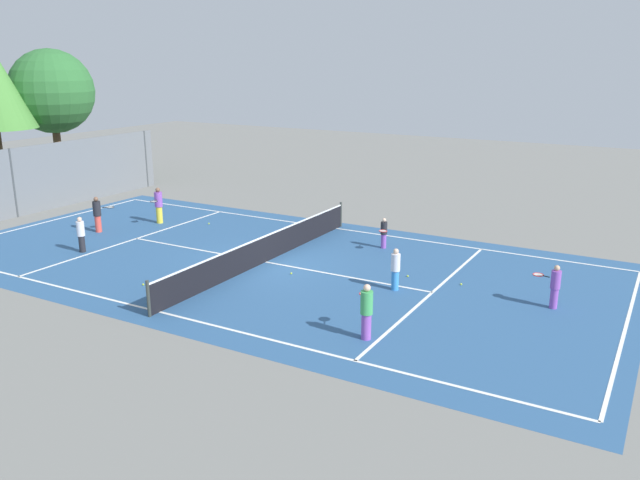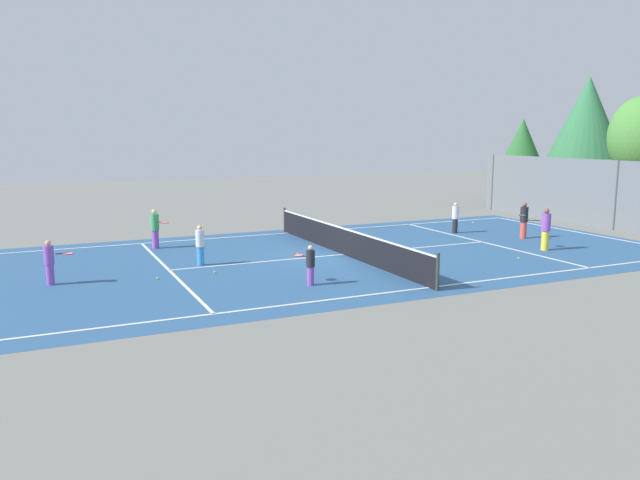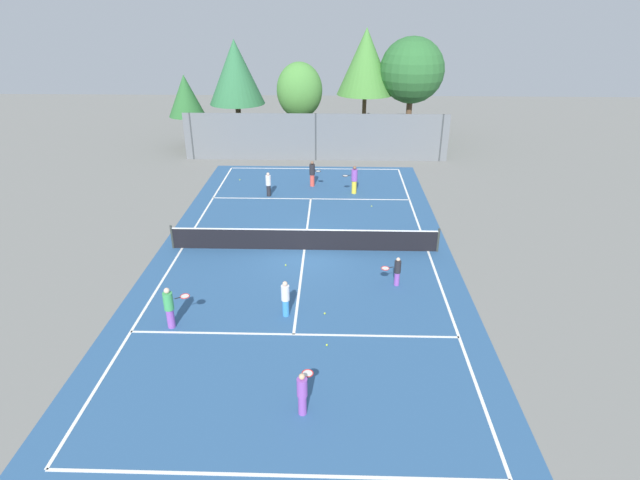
{
  "view_description": "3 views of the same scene",
  "coord_description": "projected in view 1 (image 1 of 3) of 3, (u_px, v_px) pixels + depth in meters",
  "views": [
    {
      "loc": [
        -18.4,
        -12.72,
        7.17
      ],
      "look_at": [
        -0.33,
        -2.48,
        1.27
      ],
      "focal_mm": 36.02,
      "sensor_mm": 36.0,
      "label": 1
    },
    {
      "loc": [
        20.19,
        -10.26,
        4.45
      ],
      "look_at": [
        1.43,
        -1.61,
        0.89
      ],
      "focal_mm": 35.07,
      "sensor_mm": 36.0,
      "label": 2
    },
    {
      "loc": [
        1.29,
        -20.53,
        10.19
      ],
      "look_at": [
        0.71,
        -0.53,
        0.74
      ],
      "focal_mm": 28.84,
      "sensor_mm": 36.0,
      "label": 3
    }
  ],
  "objects": [
    {
      "name": "player_4",
      "position": [
        81.0,
        234.0,
        24.41
      ],
      "size": [
        0.29,
        0.29,
        1.38
      ],
      "color": "#232328",
      "rests_on": "ground_plane"
    },
    {
      "name": "tennis_ball_2",
      "position": [
        408.0,
        276.0,
        21.79
      ],
      "size": [
        0.07,
        0.07,
        0.07
      ],
      "primitive_type": "sphere",
      "color": "#CCE533",
      "rests_on": "ground_plane"
    },
    {
      "name": "tennis_ball_3",
      "position": [
        143.0,
        284.0,
        20.97
      ],
      "size": [
        0.07,
        0.07,
        0.07
      ],
      "primitive_type": "sphere",
      "color": "#CCE533",
      "rests_on": "ground_plane"
    },
    {
      "name": "tennis_net",
      "position": [
        265.0,
        249.0,
        23.25
      ],
      "size": [
        11.9,
        0.1,
        1.1
      ],
      "color": "#333833",
      "rests_on": "ground_plane"
    },
    {
      "name": "ground_plane",
      "position": [
        265.0,
        262.0,
        23.38
      ],
      "size": [
        80.0,
        80.0,
        0.0
      ],
      "primitive_type": "plane",
      "color": "slate"
    },
    {
      "name": "player_5",
      "position": [
        98.0,
        214.0,
        27.23
      ],
      "size": [
        0.76,
        0.83,
        1.53
      ],
      "color": "#E54C3F",
      "rests_on": "ground_plane"
    },
    {
      "name": "player_0",
      "position": [
        159.0,
        205.0,
        28.69
      ],
      "size": [
        0.91,
        0.63,
        1.62
      ],
      "color": "yellow",
      "rests_on": "ground_plane"
    },
    {
      "name": "perimeter_fence",
      "position": [
        13.0,
        183.0,
        29.59
      ],
      "size": [
        18.0,
        0.12,
        3.2
      ],
      "color": "slate",
      "rests_on": "ground_plane"
    },
    {
      "name": "tennis_ball_4",
      "position": [
        209.0,
        224.0,
        28.69
      ],
      "size": [
        0.07,
        0.07,
        0.07
      ],
      "primitive_type": "sphere",
      "color": "#CCE533",
      "rests_on": "ground_plane"
    },
    {
      "name": "player_6",
      "position": [
        366.0,
        311.0,
        16.79
      ],
      "size": [
        0.88,
        0.67,
        1.53
      ],
      "color": "purple",
      "rests_on": "ground_plane"
    },
    {
      "name": "player_3",
      "position": [
        384.0,
        233.0,
        24.92
      ],
      "size": [
        0.84,
        0.52,
        1.2
      ],
      "color": "purple",
      "rests_on": "ground_plane"
    },
    {
      "name": "player_2",
      "position": [
        395.0,
        269.0,
        20.4
      ],
      "size": [
        0.29,
        0.29,
        1.38
      ],
      "color": "#388CD8",
      "rests_on": "ground_plane"
    },
    {
      "name": "tennis_ball_0",
      "position": [
        291.0,
        273.0,
        22.05
      ],
      "size": [
        0.07,
        0.07,
        0.07
      ],
      "primitive_type": "sphere",
      "color": "#CCE533",
      "rests_on": "ground_plane"
    },
    {
      "name": "tree_2",
      "position": [
        52.0,
        92.0,
        37.0
      ],
      "size": [
        4.8,
        4.8,
        7.72
      ],
      "color": "brown",
      "rests_on": "ground_plane"
    },
    {
      "name": "tennis_ball_5",
      "position": [
        461.0,
        284.0,
        21.0
      ],
      "size": [
        0.07,
        0.07,
        0.07
      ],
      "primitive_type": "sphere",
      "color": "#CCE533",
      "rests_on": "ground_plane"
    },
    {
      "name": "court_surface",
      "position": [
        265.0,
        262.0,
        23.38
      ],
      "size": [
        13.0,
        25.0,
        0.01
      ],
      "color": "#2D5684",
      "rests_on": "ground_plane"
    },
    {
      "name": "player_1",
      "position": [
        554.0,
        286.0,
        18.91
      ],
      "size": [
        0.46,
        0.87,
        1.34
      ],
      "color": "purple",
      "rests_on": "ground_plane"
    }
  ]
}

